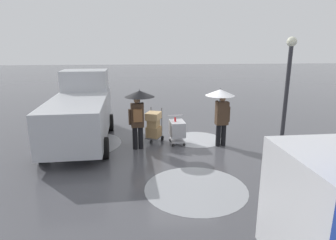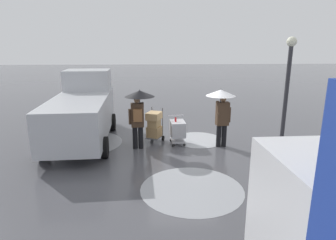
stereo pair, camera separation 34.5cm
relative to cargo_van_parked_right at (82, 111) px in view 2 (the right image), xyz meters
name	(u,v)px [view 2 (the right image)]	position (x,y,z in m)	size (l,w,h in m)	color
ground_plane	(182,146)	(-3.75, 0.92, -1.18)	(90.00, 90.00, 0.00)	#4C4C51
slush_patch_near_cluster	(198,140)	(-4.46, 0.17, -1.18)	(1.99, 1.99, 0.01)	#ADAFB5
slush_patch_under_van	(83,143)	(0.01, 0.30, -1.18)	(3.00, 3.00, 0.01)	#999BA0
slush_patch_mid_street	(192,189)	(-3.65, 4.15, -1.18)	(2.69, 2.69, 0.01)	#999BA0
cargo_van_parked_right	(82,111)	(0.00, 0.00, 0.00)	(2.36, 5.42, 2.60)	#B7BABF
shopping_cart_vendor	(178,129)	(-3.60, 0.60, -0.61)	(0.60, 0.85, 1.04)	#B2B2B7
hand_dolly_boxes	(154,125)	(-2.73, 0.37, -0.48)	(0.75, 0.85, 1.32)	#515156
pedestrian_pink_side	(139,106)	(-2.19, 1.01, 0.39)	(1.04, 1.04, 2.15)	black
pedestrian_black_side	(221,104)	(-5.12, 0.98, 0.41)	(1.04, 1.04, 2.15)	black
street_lamp	(287,90)	(-6.56, 2.81, 1.19)	(0.28, 0.28, 3.86)	#2D2D33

